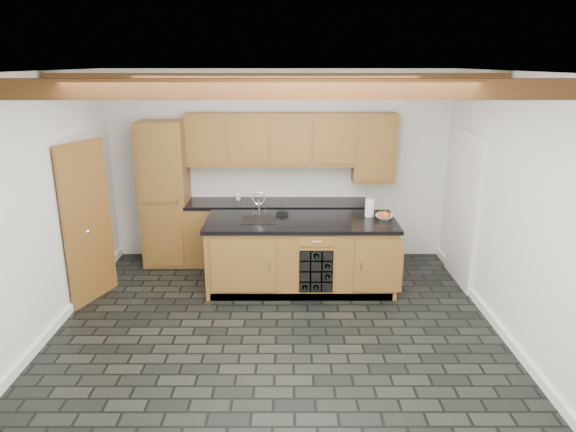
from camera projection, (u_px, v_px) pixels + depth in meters
name	position (u px, v px, depth m)	size (l,w,h in m)	color
ground	(276.00, 335.00, 5.65)	(5.00, 5.00, 0.00)	black
room_shell	(269.00, 189.00, 5.72)	(5.01, 5.00, 5.00)	white
back_cabinetry	(253.00, 198.00, 7.51)	(3.65, 0.62, 2.20)	brown
island	(301.00, 254.00, 6.74)	(2.48, 0.96, 0.93)	brown
faucet	(259.00, 217.00, 6.65)	(0.45, 0.40, 0.34)	black
kitchen_scale	(282.00, 213.00, 6.83)	(0.17, 0.11, 0.05)	black
fruit_bowl	(384.00, 217.00, 6.66)	(0.22, 0.22, 0.06)	beige
fruit_cluster	(384.00, 215.00, 6.65)	(0.16, 0.17, 0.07)	#B02F17
paper_towel	(370.00, 208.00, 6.75)	(0.12, 0.12, 0.22)	white
mug	(238.00, 197.00, 7.56)	(0.10, 0.10, 0.09)	white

